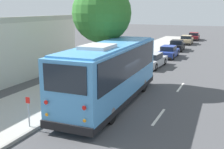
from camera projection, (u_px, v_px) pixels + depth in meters
The scene contains 15 objects.
ground_plane at pixel (116, 103), 16.24m from camera, with size 160.00×160.00×0.00m, color #474749.
sidewalk_slab at pixel (56, 93), 17.86m from camera, with size 80.00×4.44×0.15m, color #A3A099.
curb_strip at pixel (88, 98), 16.96m from camera, with size 80.00×0.14×0.15m, color gray.
shuttle_bus at pixel (111, 70), 15.84m from camera, with size 10.18×3.03×3.58m.
parked_sedan_silver at pixel (153, 60), 26.16m from camera, with size 4.58×1.85×1.31m.
parked_sedan_blue at pixel (169, 52), 31.32m from camera, with size 4.43×1.78×1.30m.
parked_sedan_black at pixel (177, 46), 36.65m from camera, with size 4.28×1.91×1.33m.
parked_sedan_tan at pixel (186, 40), 43.13m from camera, with size 4.30×1.87×1.33m.
parked_sedan_maroon at pixel (194, 36), 48.71m from camera, with size 4.69×1.97×1.31m.
street_tree at pixel (102, 9), 19.20m from camera, with size 4.07×4.07×7.53m.
sign_post_near at pixel (28, 112), 12.47m from camera, with size 0.06×0.22×1.38m.
sign_post_far at pixel (51, 102), 14.02m from camera, with size 0.06×0.06×1.22m.
fire_hydrant at pixel (127, 66), 23.99m from camera, with size 0.22×0.22×0.81m.
lane_stripe_mid at pixel (159, 117), 14.15m from camera, with size 2.40×0.14×0.01m, color silver.
lane_stripe_ahead at pixel (180, 87), 19.50m from camera, with size 2.40×0.14×0.01m, color silver.
Camera 1 is at (-14.23, -5.97, 5.33)m, focal length 45.00 mm.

